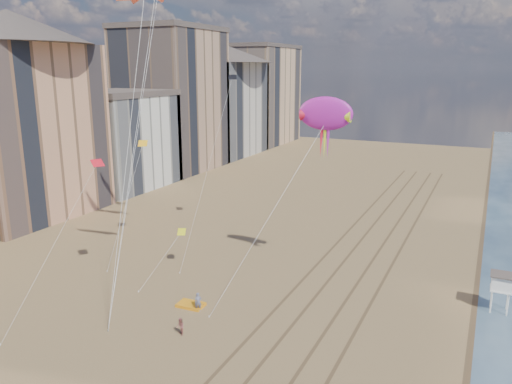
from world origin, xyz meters
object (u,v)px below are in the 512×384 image
Objects in this scene: grounded_kite at (191,305)px; lifeguard_stand at (502,283)px; kite_flyer_a at (198,302)px; kite_flyer_b at (180,327)px; show_kite at (325,114)px.

lifeguard_stand is at bearing 21.03° from grounded_kite.
kite_flyer_a is at bearing -154.57° from lifeguard_stand.
lifeguard_stand is at bearing 75.45° from kite_flyer_b.
kite_flyer_b is at bearing -146.09° from lifeguard_stand.
kite_flyer_b is at bearing -69.25° from grounded_kite.
kite_flyer_a is (-7.77, -10.28, -15.84)m from show_kite.
kite_flyer_b is at bearing -109.02° from kite_flyer_a.
lifeguard_stand reaches higher than kite_flyer_a.
kite_flyer_b is at bearing -115.59° from show_kite.
show_kite reaches higher than kite_flyer_b.
grounded_kite is 21.19m from show_kite.
show_kite is at bearing 21.74° from kite_flyer_a.
show_kite is (8.85, 9.83, 16.56)m from grounded_kite.
kite_flyer_b is (1.96, -4.55, 0.60)m from grounded_kite.
lifeguard_stand is 2.38× the size of kite_flyer_b.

